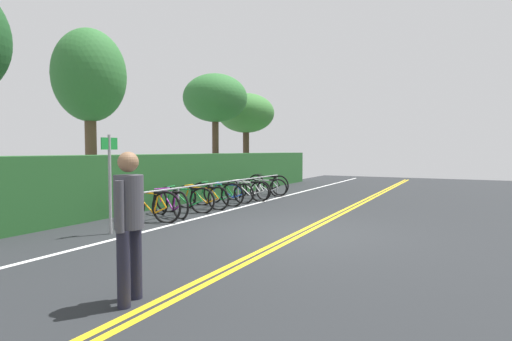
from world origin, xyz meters
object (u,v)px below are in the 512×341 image
Objects in this scene: bicycle_2 at (185,200)px; bicycle_3 at (202,197)px; bicycle_1 at (170,203)px; bicycle_7 at (252,189)px; bicycle_8 at (265,187)px; bike_rack at (226,187)px; tree_extra at (246,114)px; sign_post_near at (110,174)px; tree_mid at (89,77)px; bicycle_5 at (229,193)px; bicycle_4 at (217,194)px; bicycle_0 at (148,206)px; pedestrian at (129,217)px; bicycle_6 at (246,191)px; bicycle_9 at (268,184)px; tree_far_right at (215,99)px.

bicycle_2 reaches higher than bicycle_3.
bicycle_7 is (4.39, -0.00, -0.03)m from bicycle_1.
bicycle_7 is at bearing 175.44° from bicycle_8.
tree_extra reaches higher than bike_rack.
bicycle_7 is (1.80, 0.04, -0.24)m from bike_rack.
tree_mid is at bearing 53.93° from sign_post_near.
bicycle_2 is 2.24m from bicycle_5.
tree_extra is (7.61, 3.21, 3.18)m from bicycle_4.
bicycle_4 is at bearing -65.95° from tree_mid.
bicycle_0 is 5.22m from pedestrian.
bicycle_3 is 1.04× the size of bicycle_6.
tree_extra reaches higher than bicycle_7.
bicycle_0 is at bearing -178.97° from bicycle_9.
tree_far_right is 3.54m from tree_extra.
bicycle_6 is at bearing -6.99° from bicycle_4.
bike_rack is at bearing -155.61° from tree_extra.
bicycle_4 is at bearing 1.21° from bicycle_0.
bicycle_2 is (1.52, 0.10, -0.02)m from bicycle_0.
bicycle_5 is at bearing -0.29° from bicycle_2.
sign_post_near is 9.51m from tree_far_right.
tree_extra is at bearing 7.31° from tree_far_right.
bicycle_6 is 0.99× the size of bicycle_7.
tree_far_right reaches higher than bicycle_8.
bike_rack is at bearing -0.36° from bicycle_0.
bicycle_6 is (0.80, -0.21, 0.01)m from bicycle_5.
bike_rack is 1.18m from bicycle_6.
tree_extra reaches higher than bicycle_6.
pedestrian is 0.37× the size of tree_extra.
bicycle_1 is 0.80× the size of sign_post_near.
bicycle_3 is at bearing 173.67° from bike_rack.
bicycle_4 is 0.35× the size of tree_far_right.
sign_post_near reaches higher than bicycle_7.
bicycle_6 is 0.37× the size of tree_extra.
bicycle_3 is 2.89m from bicycle_7.
bicycle_9 is (0.63, 0.17, 0.05)m from bicycle_8.
sign_post_near is 12.80m from tree_extra.
bicycle_2 is 0.98× the size of bicycle_4.
bicycle_2 is 5.20m from bicycle_9.
bicycle_0 is at bearing 178.48° from bicycle_6.
tree_far_right is (5.72, -0.82, -0.06)m from tree_mid.
bicycle_4 is 0.32× the size of tree_mid.
bicycle_7 is 6.34m from tree_mid.
bicycle_6 is 9.13m from pedestrian.
bicycle_9 is at bearing 6.39° from bicycle_6.
bicycle_3 is (0.79, -0.00, -0.01)m from bicycle_2.
bicycle_1 reaches higher than bicycle_8.
tree_extra reaches higher than bicycle_2.
sign_post_near is at bearing -177.08° from bicycle_9.
bicycle_3 is at bearing 178.43° from bicycle_7.
bicycle_4 is (-0.35, 0.09, -0.21)m from bike_rack.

